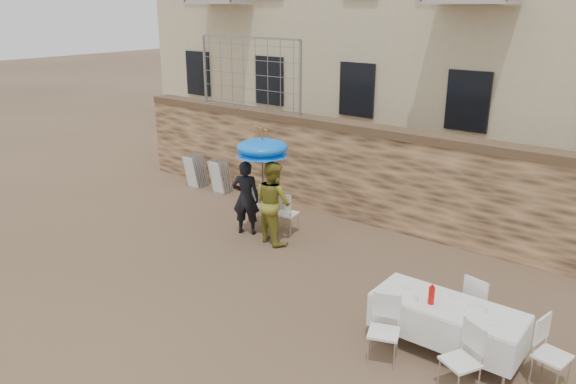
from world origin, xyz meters
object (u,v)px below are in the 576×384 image
Objects in this scene: table_chair_side at (553,354)px; table_chair_front_right at (461,360)px; chair_stack_left at (201,169)px; table_chair_back at (480,304)px; chair_stack_right at (224,175)px; man_suit at (246,198)px; table_chair_front_left at (384,331)px; couple_chair_right at (287,212)px; banquet_table at (448,307)px; umbrella at (262,150)px; soda_bottle at (431,296)px; woman_dress at (273,202)px; couple_chair_left at (263,206)px.

table_chair_front_right is at bearing 144.61° from table_chair_side.
chair_stack_left is (-9.94, 3.29, -0.02)m from table_chair_side.
table_chair_back is 1.00× the size of table_chair_side.
table_chair_side is 9.62m from chair_stack_right.
chair_stack_left is (-9.04, 4.14, -0.02)m from table_chair_front_right.
man_suit is 1.71× the size of table_chair_back.
table_chair_back is (0.80, 1.55, 0.00)m from table_chair_front_left.
couple_chair_right is at bearing 177.70° from table_chair_front_right.
banquet_table is 8.36m from chair_stack_right.
table_chair_back reaches higher than chair_stack_right.
banquet_table is 2.19× the size of table_chair_front_right.
soda_bottle is (4.63, -1.82, -1.01)m from umbrella.
soda_bottle is at bearing 110.12° from table_chair_side.
woman_dress is 1.83× the size of couple_chair_left.
table_chair_back is 1.39m from table_chair_side.
umbrella is at bearing 3.27° from table_chair_back.
soda_bottle is 0.28× the size of chair_stack_left.
chair_stack_left is at bearing -25.03° from couple_chair_right.
umbrella is 5.08m from table_chair_front_left.
couple_chair_right and table_chair_front_right have the same top height.
table_chair_side is (1.20, -0.70, 0.00)m from table_chair_back.
man_suit is 5.32m from soda_bottle.
table_chair_side is at bearing -18.31° from chair_stack_left.
table_chair_front_left reaches higher than chair_stack_right.
couple_chair_left and table_chair_side have the same top height.
couple_chair_left reaches higher than chair_stack_right.
table_chair_back is at bearing 147.40° from couple_chair_left.
table_chair_side is at bearing 70.78° from table_chair_front_right.
table_chair_front_left is (3.88, -2.32, -0.40)m from woman_dress.
man_suit is 6.80m from table_chair_side.
table_chair_front_right is at bearing 131.30° from man_suit.
table_chair_back is 9.12m from chair_stack_left.
table_chair_front_left is at bearing -128.66° from banquet_table.
woman_dress is 1.83× the size of table_chair_back.
umbrella is at bearing -31.45° from chair_stack_right.
table_chair_back is at bearing 128.37° from table_chair_front_right.
soda_bottle is 8.25m from chair_stack_right.
woman_dress is 3.67m from chair_stack_right.
table_chair_back reaches higher than banquet_table.
table_chair_front_left is at bearing 126.72° from man_suit.
chair_stack_right is at bearing -15.07° from woman_dress.
chair_stack_left is (-3.71, 1.72, -1.46)m from umbrella.
table_chair_back and table_chair_side have the same top height.
chair_stack_right is (-7.84, 2.59, -0.02)m from table_chair_back.
couple_chair_right is at bearing -69.96° from woman_dress.
chair_stack_left is at bearing 158.35° from banquet_table.
chair_stack_left is at bearing 82.93° from table_chair_side.
table_chair_back is at bearing -9.83° from umbrella.
umbrella reaches higher than couple_chair_right.
table_chair_front_right is 1.04× the size of chair_stack_left.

